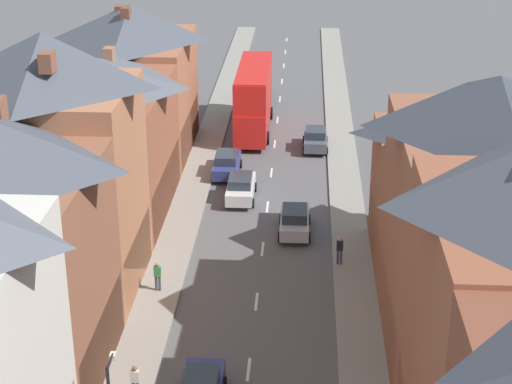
% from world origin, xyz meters
% --- Properties ---
extents(pavement_left, '(2.20, 104.00, 0.14)m').
position_xyz_m(pavement_left, '(-5.10, 38.00, 0.07)').
color(pavement_left, gray).
rests_on(pavement_left, ground).
extents(pavement_right, '(2.20, 104.00, 0.14)m').
position_xyz_m(pavement_right, '(5.10, 38.00, 0.07)').
color(pavement_right, gray).
rests_on(pavement_right, ground).
extents(centre_line_dashes, '(0.14, 97.80, 0.01)m').
position_xyz_m(centre_line_dashes, '(0.00, 36.00, 0.01)').
color(centre_line_dashes, silver).
rests_on(centre_line_dashes, ground).
extents(terrace_row_left, '(8.00, 64.47, 14.01)m').
position_xyz_m(terrace_row_left, '(-10.19, 17.39, 6.08)').
color(terrace_row_left, brown).
rests_on(terrace_row_left, ground).
extents(double_decker_bus_lead, '(2.74, 10.80, 5.30)m').
position_xyz_m(double_decker_bus_lead, '(-1.81, 50.97, 2.82)').
color(double_decker_bus_lead, red).
rests_on(double_decker_bus_lead, ground).
extents(car_near_blue, '(1.90, 4.15, 1.60)m').
position_xyz_m(car_near_blue, '(-1.80, 60.02, 0.81)').
color(car_near_blue, '#4C515B').
rests_on(car_near_blue, ground).
extents(car_near_silver, '(1.90, 4.34, 1.69)m').
position_xyz_m(car_near_silver, '(-1.80, 37.16, 0.85)').
color(car_near_silver, silver).
rests_on(car_near_silver, ground).
extents(car_parked_right_a, '(1.90, 3.94, 1.68)m').
position_xyz_m(car_parked_right_a, '(3.10, 47.00, 0.84)').
color(car_parked_right_a, '#4C515B').
rests_on(car_parked_right_a, ground).
extents(car_mid_black, '(1.90, 4.10, 1.65)m').
position_xyz_m(car_mid_black, '(1.80, 32.25, 0.83)').
color(car_mid_black, '#B7BABF').
rests_on(car_mid_black, ground).
extents(car_parked_left_b, '(1.90, 4.38, 1.67)m').
position_xyz_m(car_parked_left_b, '(-3.10, 41.43, 0.84)').
color(car_parked_left_b, navy).
rests_on(car_parked_left_b, ground).
extents(pedestrian_mid_left, '(0.36, 0.22, 1.61)m').
position_xyz_m(pedestrian_mid_left, '(-4.58, 15.42, 1.03)').
color(pedestrian_mid_left, '#23232D').
rests_on(pedestrian_mid_left, pavement_left).
extents(pedestrian_mid_right, '(0.36, 0.22, 1.61)m').
position_xyz_m(pedestrian_mid_right, '(-5.17, 24.64, 1.03)').
color(pedestrian_mid_right, '#3D4256').
rests_on(pedestrian_mid_right, pavement_left).
extents(pedestrian_far_left, '(0.36, 0.22, 1.61)m').
position_xyz_m(pedestrian_far_left, '(4.34, 28.18, 1.03)').
color(pedestrian_far_left, '#3D4256').
rests_on(pedestrian_far_left, pavement_right).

